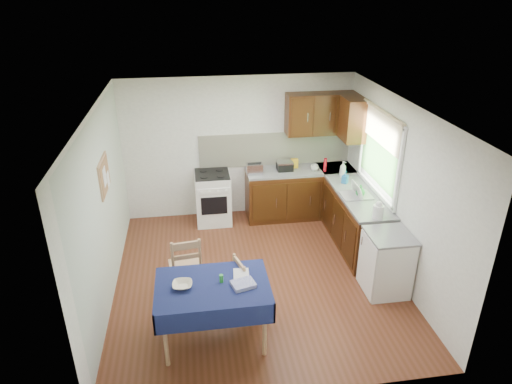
{
  "coord_description": "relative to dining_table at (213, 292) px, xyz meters",
  "views": [
    {
      "loc": [
        -0.82,
        -5.41,
        3.94
      ],
      "look_at": [
        0.04,
        0.32,
        1.21
      ],
      "focal_mm": 32.0,
      "sensor_mm": 36.0,
      "label": 1
    }
  ],
  "objects": [
    {
      "name": "wall_right",
      "position": [
        2.68,
        1.16,
        0.57
      ],
      "size": [
        0.02,
        4.2,
        2.5
      ],
      "primitive_type": "cube",
      "color": "silver",
      "rests_on": "ground"
    },
    {
      "name": "ceiling",
      "position": [
        0.68,
        1.16,
        1.82
      ],
      "size": [
        4.0,
        4.2,
        0.02
      ],
      "primitive_type": "cube",
      "color": "white",
      "rests_on": "wall_back"
    },
    {
      "name": "dish_rack",
      "position": [
        2.32,
        1.77,
        0.24
      ],
      "size": [
        0.46,
        0.35,
        0.22
      ],
      "rotation": [
        0.0,
        0.0,
        0.34
      ],
      "color": "#98979D",
      "rests_on": "worktop_right"
    },
    {
      "name": "splashback",
      "position": [
        1.33,
        3.24,
        0.52
      ],
      "size": [
        2.7,
        0.02,
        0.6
      ],
      "primitive_type": "cube",
      "color": "white",
      "rests_on": "wall_back"
    },
    {
      "name": "cup",
      "position": [
        1.96,
        2.86,
        0.27
      ],
      "size": [
        0.15,
        0.15,
        0.1
      ],
      "primitive_type": "imported",
      "rotation": [
        0.0,
        0.0,
        0.13
      ],
      "color": "silver",
      "rests_on": "worktop_back"
    },
    {
      "name": "book",
      "position": [
        0.25,
        0.14,
        0.11
      ],
      "size": [
        0.2,
        0.26,
        0.02
      ],
      "primitive_type": "imported",
      "rotation": [
        0.0,
        0.0,
        -0.08
      ],
      "color": "white",
      "rests_on": "dining_table"
    },
    {
      "name": "wall_left",
      "position": [
        -1.32,
        1.16,
        0.57
      ],
      "size": [
        0.02,
        4.2,
        2.5
      ],
      "primitive_type": "cube",
      "color": "silver",
      "rests_on": "ground"
    },
    {
      "name": "wall_front",
      "position": [
        0.68,
        -0.94,
        0.57
      ],
      "size": [
        4.0,
        0.02,
        2.5
      ],
      "primitive_type": "cube",
      "color": "silver",
      "rests_on": "ground"
    },
    {
      "name": "soap_bottle_b",
      "position": [
        2.31,
        2.27,
        0.32
      ],
      "size": [
        0.13,
        0.13,
        0.2
      ],
      "primitive_type": "imported",
      "rotation": [
        0.0,
        0.0,
        2.4
      ],
      "color": "#1F6AB6",
      "rests_on": "worktop_right"
    },
    {
      "name": "soap_bottle_c",
      "position": [
        2.38,
        1.76,
        0.31
      ],
      "size": [
        0.15,
        0.15,
        0.18
      ],
      "primitive_type": "imported",
      "rotation": [
        0.0,
        0.0,
        3.23
      ],
      "color": "green",
      "rests_on": "worktop_right"
    },
    {
      "name": "stove",
      "position": [
        0.18,
        2.96,
        -0.22
      ],
      "size": [
        0.6,
        0.61,
        0.92
      ],
      "color": "white",
      "rests_on": "ground"
    },
    {
      "name": "sandwich_press",
      "position": [
        1.45,
        2.97,
        0.3
      ],
      "size": [
        0.27,
        0.23,
        0.16
      ],
      "rotation": [
        0.0,
        0.0,
        0.18
      ],
      "color": "black",
      "rests_on": "worktop_back"
    },
    {
      "name": "floor",
      "position": [
        0.68,
        1.16,
        -0.68
      ],
      "size": [
        4.2,
        4.2,
        0.0
      ],
      "primitive_type": "plane",
      "color": "#542A16",
      "rests_on": "ground"
    },
    {
      "name": "chair_near",
      "position": [
        0.46,
        0.37,
        -0.23
      ],
      "size": [
        0.47,
        0.47,
        0.86
      ],
      "rotation": [
        0.0,
        0.0,
        1.86
      ],
      "color": "#A57252",
      "rests_on": "ground"
    },
    {
      "name": "plate_bowl",
      "position": [
        -0.34,
        0.01,
        0.13
      ],
      "size": [
        0.24,
        0.24,
        0.06
      ],
      "primitive_type": "imported",
      "rotation": [
        0.0,
        0.0,
        -0.07
      ],
      "color": "beige",
      "rests_on": "dining_table"
    },
    {
      "name": "yellow_packet",
      "position": [
        1.64,
        3.05,
        0.3
      ],
      "size": [
        0.14,
        0.11,
        0.16
      ],
      "primitive_type": "cube",
      "rotation": [
        0.0,
        0.0,
        0.26
      ],
      "color": "gold",
      "rests_on": "worktop_back"
    },
    {
      "name": "corkboard",
      "position": [
        -1.29,
        1.46,
        0.92
      ],
      "size": [
        0.04,
        0.62,
        0.47
      ],
      "color": "#A57252",
      "rests_on": "wall_left"
    },
    {
      "name": "worktop_corner",
      "position": [
        2.38,
        2.96,
        0.2
      ],
      "size": [
        0.6,
        0.6,
        0.04
      ],
      "primitive_type": "cube",
      "color": "slate",
      "rests_on": "base_cabinets"
    },
    {
      "name": "window",
      "position": [
        2.65,
        1.86,
        0.97
      ],
      "size": [
        0.04,
        1.48,
        1.26
      ],
      "color": "#2F5E27",
      "rests_on": "wall_right"
    },
    {
      "name": "fridge",
      "position": [
        2.38,
        0.61,
        -0.24
      ],
      "size": [
        0.58,
        0.6,
        0.89
      ],
      "color": "white",
      "rests_on": "ground"
    },
    {
      "name": "worktop_right",
      "position": [
        2.38,
        1.81,
        0.2
      ],
      "size": [
        0.6,
        1.7,
        0.04
      ],
      "primitive_type": "cube",
      "color": "slate",
      "rests_on": "base_cabinets"
    },
    {
      "name": "spice_jar",
      "position": [
        0.11,
        0.04,
        0.15
      ],
      "size": [
        0.05,
        0.05,
        0.09
      ],
      "primitive_type": "cylinder",
      "color": "green",
      "rests_on": "dining_table"
    },
    {
      "name": "sauce_bottle",
      "position": [
        2.13,
        2.8,
        0.34
      ],
      "size": [
        0.05,
        0.05,
        0.24
      ],
      "primitive_type": "cylinder",
      "color": "red",
      "rests_on": "worktop_back"
    },
    {
      "name": "tea_towel",
      "position": [
        0.34,
        -0.07,
        0.13
      ],
      "size": [
        0.3,
        0.26,
        0.05
      ],
      "primitive_type": "cube",
      "rotation": [
        0.0,
        0.0,
        0.27
      ],
      "color": "navy",
      "rests_on": "dining_table"
    },
    {
      "name": "base_cabinets",
      "position": [
        2.04,
        2.41,
        -0.25
      ],
      "size": [
        1.9,
        2.3,
        0.86
      ],
      "color": "#311808",
      "rests_on": "ground"
    },
    {
      "name": "worktop_back",
      "position": [
        1.73,
        2.96,
        0.2
      ],
      "size": [
        1.9,
        0.6,
        0.04
      ],
      "primitive_type": "cube",
      "color": "slate",
      "rests_on": "base_cabinets"
    },
    {
      "name": "toaster",
      "position": [
        0.9,
        2.86,
        0.31
      ],
      "size": [
        0.27,
        0.17,
        0.21
      ],
      "rotation": [
        0.0,
        0.0,
        -0.01
      ],
      "color": "#B2B2B7",
      "rests_on": "worktop_back"
    },
    {
      "name": "wall_back",
      "position": [
        0.68,
        3.26,
        0.57
      ],
      "size": [
        4.0,
        0.02,
        2.5
      ],
      "primitive_type": "cube",
      "color": "silver",
      "rests_on": "ground"
    },
    {
      "name": "kettle",
      "position": [
        2.38,
        1.06,
        0.33
      ],
      "size": [
        0.15,
        0.15,
        0.26
      ],
      "color": "white",
      "rests_on": "worktop_right"
    },
    {
      "name": "dining_table",
      "position": [
        0.0,
        0.0,
        0.0
      ],
      "size": [
        1.3,
        0.88,
        0.79
      ],
      "rotation": [
        0.0,
        0.0,
        -0.26
      ],
      "color": "#110F3E",
      "rests_on": "ground"
    },
    {
      "name": "upper_cabinets",
      "position": [
        2.21,
        2.96,
        1.17
      ],
      "size": [
        1.2,
        0.85,
        0.7
      ],
      "color": "#311808",
      "rests_on": "wall_back"
    },
    {
      "name": "chair_far",
      "position": [
        -0.3,
        0.84,
        -0.17
      ],
      "size": [
        0.48,
        0.48,
        0.97
      ],
      "rotation": [
        0.0,
        0.0,
        3.26
      ],
      "color": "#A57252",
      "rests_on": "ground"
    },
    {
      "name": "soap_bottle_a",
      "position": [
        2.35,
        2.51,
        0.36
      ],
      "size": [
        0.15,
        0.15,
        0.28
      ],
      "primitive_type": "imported",
      "rotation": [
        0.0,
        0.0,
        0.68
      ],
      "color": "white",
      "rests_on": "worktop_right"
    }
  ]
}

